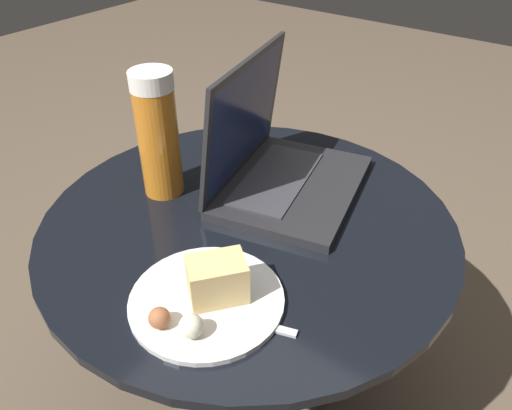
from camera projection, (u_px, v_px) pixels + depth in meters
The scene contains 6 objects.
ground_plane at pixel (250, 385), 1.19m from camera, with size 6.00×6.00×0.00m, color brown.
table at pixel (249, 261), 0.96m from camera, with size 0.74×0.74×0.50m.
laptop at pixel (277, 164), 0.95m from camera, with size 0.36×0.31×0.25m.
beer_glass at pixel (158, 135), 0.90m from camera, with size 0.08×0.08×0.24m.
snack_plate at pixel (208, 294), 0.72m from camera, with size 0.23×0.23×0.07m.
fork at pixel (233, 317), 0.71m from camera, with size 0.07×0.16×0.00m.
Camera 1 is at (-0.57, -0.44, 1.04)m, focal length 35.00 mm.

